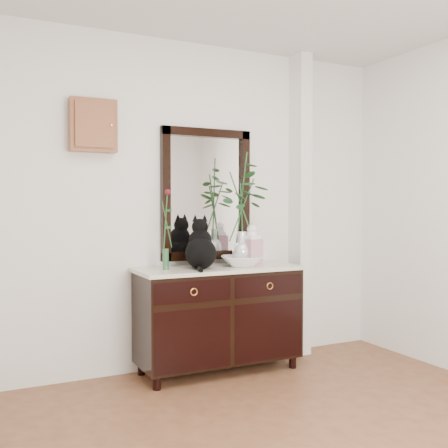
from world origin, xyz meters
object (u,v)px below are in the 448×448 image
sideboard (219,313)px  lotus_bowl (242,261)px  ginger_jar (252,245)px  cat (201,243)px

sideboard → lotus_bowl: 0.46m
lotus_bowl → ginger_jar: size_ratio=0.95×
lotus_bowl → sideboard: bearing=172.9°
sideboard → ginger_jar: 0.62m
sideboard → cat: bearing=-169.7°
sideboard → cat: size_ratio=3.31×
cat → ginger_jar: (0.44, -0.03, -0.02)m
sideboard → lotus_bowl: (0.20, -0.02, 0.42)m
cat → ginger_jar: 0.44m
sideboard → cat: (-0.17, -0.03, 0.58)m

